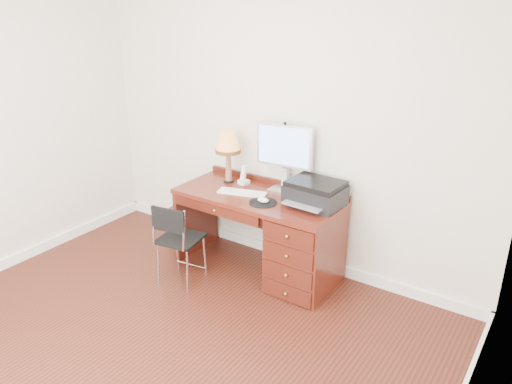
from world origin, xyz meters
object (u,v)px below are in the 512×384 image
Objects in this scene: phone at (244,179)px; desk at (289,238)px; chair at (176,235)px; monitor at (285,150)px; printer at (315,193)px; leg_lamp at (228,145)px; equipment_box at (189,223)px.

desk is at bearing -3.48° from phone.
phone is at bearing 63.96° from chair.
monitor is 0.49m from printer.
desk is 3.07× the size of leg_lamp.
printer is 1.58m from equipment_box.
printer is (0.19, 0.10, 0.44)m from desk.
equipment_box is (-0.66, -0.06, -0.61)m from phone.
leg_lamp is 0.65× the size of chair.
leg_lamp is at bearing -9.86° from equipment_box.
printer is at bearing -23.78° from monitor.
leg_lamp is at bearing 170.82° from desk.
leg_lamp is (-0.54, -0.11, -0.02)m from monitor.
desk is 0.73m from phone.
phone reaches higher than desk.
leg_lamp reaches higher than chair.
desk is 3.13× the size of printer.
chair is at bearing -144.70° from desk.
equipment_box is at bearing -177.32° from leg_lamp.
printer reaches higher than chair.
leg_lamp is 1.05m from equipment_box.
leg_lamp is at bearing -174.01° from monitor.
desk is 1.27m from equipment_box.
phone is 0.47× the size of equipment_box.
desk reaches higher than equipment_box.
printer is at bearing 28.47° from desk.
desk is 0.49m from printer.
phone is (-0.78, 0.05, -0.05)m from printer.
desk and chair have the same top height.
monitor is 1.24× the size of leg_lamp.
chair is (-0.81, -0.57, 0.04)m from desk.
printer reaches higher than desk.
equipment_box is (-1.25, 0.10, -0.22)m from desk.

